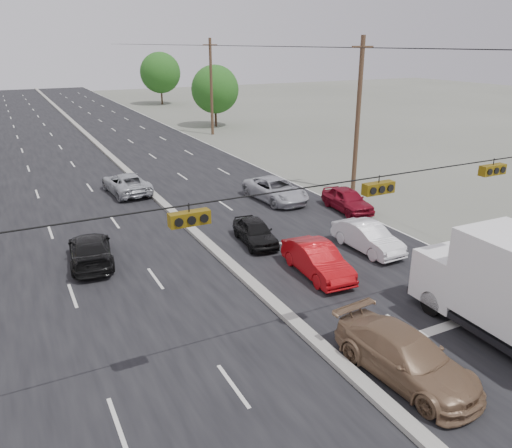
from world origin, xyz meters
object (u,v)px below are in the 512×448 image
object	(u,v)px
queue_car_e	(347,200)
utility_pole_right_c	(211,87)
queue_car_b	(368,238)
oncoming_far	(126,184)
utility_pole_right_b	(358,115)
tree_right_far	(160,73)
tree_right_mid	(215,89)
tan_sedan	(406,357)
queue_car_c	(276,190)
queue_car_a	(255,232)
oncoming_near	(90,250)
red_sedan	(317,260)

from	to	relation	value
queue_car_e	utility_pole_right_c	bearing A→B (deg)	88.81
queue_car_b	oncoming_far	world-z (taller)	oncoming_far
utility_pole_right_b	queue_car_e	xyz separation A→B (m)	(-2.98, -3.29, -4.42)
tree_right_far	oncoming_far	bearing A→B (deg)	-109.72
utility_pole_right_b	queue_car_e	bearing A→B (deg)	-132.17
tree_right_mid	tan_sedan	size ratio (longest dim) A/B	1.46
utility_pole_right_c	queue_car_c	distance (m)	25.58
queue_car_a	oncoming_near	distance (m)	7.89
oncoming_far	utility_pole_right_c	bearing A→B (deg)	-131.20
tan_sedan	utility_pole_right_b	bearing A→B (deg)	51.17
utility_pole_right_b	queue_car_e	world-z (taller)	utility_pole_right_b
queue_car_b	queue_car_c	world-z (taller)	queue_car_c
tree_right_mid	oncoming_far	distance (m)	28.92
tree_right_far	queue_car_e	world-z (taller)	tree_right_far
tree_right_mid	queue_car_c	xyz separation A→B (m)	(-8.30, -29.53, -3.63)
red_sedan	queue_car_e	bearing A→B (deg)	48.82
utility_pole_right_c	red_sedan	distance (m)	36.37
tree_right_mid	queue_car_a	bearing A→B (deg)	-109.82
oncoming_near	oncoming_far	size ratio (longest dim) A/B	0.92
red_sedan	queue_car_e	world-z (taller)	red_sedan
utility_pole_right_b	oncoming_near	distance (m)	19.02
red_sedan	queue_car_b	distance (m)	3.88
queue_car_c	oncoming_far	xyz separation A→B (m)	(-8.10, 5.98, -0.02)
tree_right_far	oncoming_far	xyz separation A→B (m)	(-17.40, -48.54, -4.27)
tan_sedan	red_sedan	bearing A→B (deg)	71.72
utility_pole_right_b	tan_sedan	xyz separation A→B (m)	(-11.10, -16.96, -4.40)
red_sedan	oncoming_near	world-z (taller)	red_sedan
tan_sedan	queue_car_b	bearing A→B (deg)	51.81
utility_pole_right_b	utility_pole_right_c	distance (m)	25.00
red_sedan	queue_car_b	world-z (taller)	red_sedan
queue_car_e	oncoming_near	xyz separation A→B (m)	(-15.06, -0.81, -0.03)
utility_pole_right_b	queue_car_e	distance (m)	6.26
tree_right_mid	tree_right_far	size ratio (longest dim) A/B	0.88
oncoming_far	queue_car_e	bearing A→B (deg)	133.92
utility_pole_right_c	oncoming_far	xyz separation A→B (m)	(-13.90, -18.54, -4.42)
tree_right_far	tan_sedan	world-z (taller)	tree_right_far
tree_right_mid	red_sedan	distance (m)	41.76
tree_right_mid	utility_pole_right_c	bearing A→B (deg)	-116.57
tree_right_mid	queue_car_e	world-z (taller)	tree_right_mid
queue_car_e	oncoming_near	world-z (taller)	queue_car_e
red_sedan	tree_right_far	bearing A→B (deg)	82.39
queue_car_a	oncoming_far	world-z (taller)	oncoming_far
utility_pole_right_b	red_sedan	size ratio (longest dim) A/B	2.36
tan_sedan	oncoming_far	world-z (taller)	tan_sedan
red_sedan	oncoming_far	bearing A→B (deg)	108.84
tan_sedan	queue_car_c	bearing A→B (deg)	67.46
red_sedan	queue_car_a	size ratio (longest dim) A/B	1.16
red_sedan	oncoming_far	size ratio (longest dim) A/B	0.85
queue_car_c	oncoming_near	world-z (taller)	queue_car_c
tree_right_far	oncoming_near	bearing A→B (deg)	-110.02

